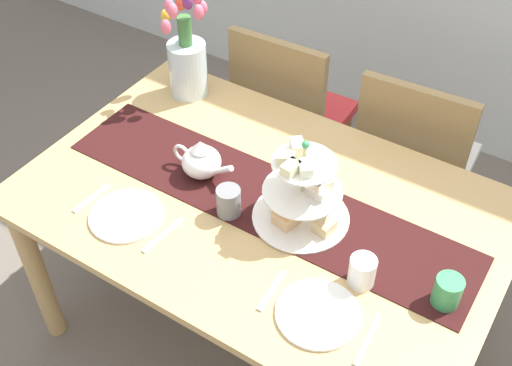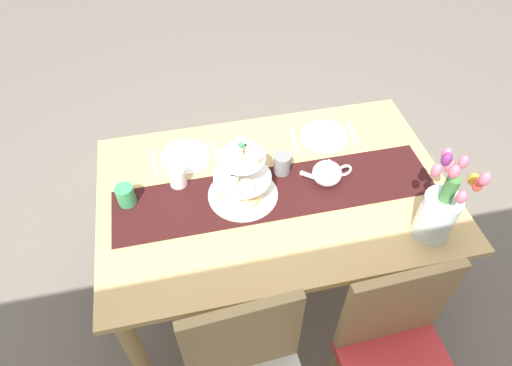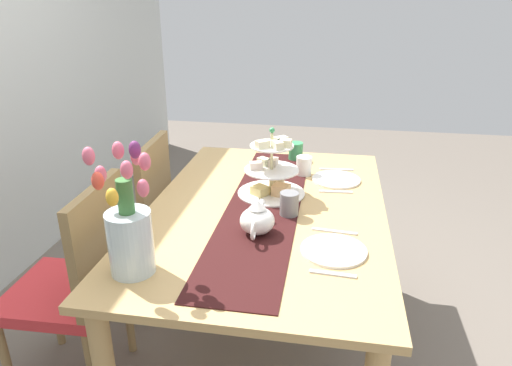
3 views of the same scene
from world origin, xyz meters
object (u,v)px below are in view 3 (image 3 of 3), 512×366
mug_grey (289,204)px  teapot (257,220)px  mug_orange (296,151)px  tiered_cake_stand (272,173)px  knife_right (336,169)px  mug_white_text (304,166)px  dinner_plate_left (334,250)px  dining_table (266,229)px  fork_right (336,192)px  dinner_plate_right (336,180)px  tulip_vase (129,230)px  knife_left (334,231)px  chair_right (136,217)px  fork_left (333,274)px  chair_left (78,280)px

mug_grey → teapot: bearing=150.4°
mug_grey → mug_orange: (0.68, 0.04, -0.00)m
tiered_cake_stand → knife_right: bearing=-38.2°
mug_orange → tiered_cake_stand: bearing=172.7°
knife_right → mug_white_text: bearing=121.2°
dinner_plate_left → dining_table: bearing=42.1°
teapot → fork_right: teapot is taller
teapot → dinner_plate_right: 0.66m
mug_grey → dinner_plate_left: bearing=-144.5°
tiered_cake_stand → tulip_vase: tulip_vase is taller
mug_white_text → mug_orange: 0.23m
knife_right → knife_left: bearing=180.0°
chair_right → fork_left: size_ratio=6.07×
tulip_vase → chair_right: bearing=24.4°
fork_right → knife_left: bearing=180.0°
fork_left → dinner_plate_left: bearing=0.0°
dining_table → chair_right: chair_right is taller
teapot → mug_orange: size_ratio=2.51×
fork_left → mug_white_text: (0.86, 0.16, 0.04)m
mug_grey → chair_right: bearing=69.0°
chair_left → knife_right: bearing=-50.9°
mug_orange → fork_left: bearing=-168.5°
tulip_vase → mug_grey: 0.68m
dinner_plate_left → knife_right: 0.82m
chair_left → tulip_vase: tulip_vase is taller
fork_left → mug_grey: (0.40, 0.18, 0.05)m
chair_left → fork_left: 1.04m
tiered_cake_stand → mug_white_text: tiered_cake_stand is taller
dinner_plate_right → mug_white_text: (0.05, 0.16, 0.04)m
mug_grey → dining_table: bearing=60.9°
teapot → knife_right: (0.73, -0.28, -0.06)m
tiered_cake_stand → mug_white_text: bearing=-25.1°
teapot → mug_orange: teapot is taller
tiered_cake_stand → fork_right: size_ratio=2.03×
teapot → fork_right: bearing=-32.6°
chair_left → tulip_vase: (-0.23, -0.37, 0.38)m
chair_left → dining_table: bearing=-66.5°
teapot → mug_grey: teapot is taller
knife_left → dinner_plate_right: 0.53m
dinner_plate_left → fork_right: dinner_plate_left is taller
chair_left → tiered_cake_stand: (0.46, -0.72, 0.33)m
knife_right → dining_table: bearing=150.5°
dining_table → chair_left: chair_left is taller
dinner_plate_right → dining_table: bearing=141.5°
knife_right → mug_white_text: mug_white_text is taller
dinner_plate_left → mug_grey: (0.26, 0.18, 0.05)m
fork_left → chair_right: bearing=54.4°
fork_left → knife_left: bearing=0.0°
knife_right → dinner_plate_left: bearing=180.0°
dinner_plate_right → mug_white_text: bearing=73.3°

